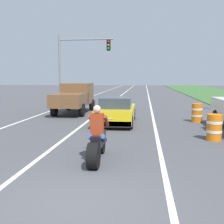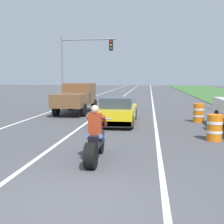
# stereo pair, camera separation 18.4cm
# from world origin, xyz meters

# --- Properties ---
(ground_plane) EXTENTS (160.00, 160.00, 0.00)m
(ground_plane) POSITION_xyz_m (0.00, 0.00, 0.00)
(ground_plane) COLOR #4C4C51
(lane_stripe_left_solid) EXTENTS (0.14, 120.00, 0.01)m
(lane_stripe_left_solid) POSITION_xyz_m (-5.40, 20.00, 0.00)
(lane_stripe_left_solid) COLOR white
(lane_stripe_left_solid) RESTS_ON ground
(lane_stripe_right_solid) EXTENTS (0.14, 120.00, 0.01)m
(lane_stripe_right_solid) POSITION_xyz_m (1.80, 20.00, 0.00)
(lane_stripe_right_solid) COLOR white
(lane_stripe_right_solid) RESTS_ON ground
(lane_stripe_centre_dashed) EXTENTS (0.14, 120.00, 0.01)m
(lane_stripe_centre_dashed) POSITION_xyz_m (-1.80, 20.00, 0.00)
(lane_stripe_centre_dashed) COLOR white
(lane_stripe_centre_dashed) RESTS_ON ground
(motorcycle_with_rider) EXTENTS (0.70, 2.21, 1.62)m
(motorcycle_with_rider) POSITION_xyz_m (-0.03, 2.66, 0.59)
(motorcycle_with_rider) COLOR black
(motorcycle_with_rider) RESTS_ON ground
(sports_car_yellow) EXTENTS (1.84, 4.30, 1.37)m
(sports_car_yellow) POSITION_xyz_m (-0.17, 9.41, 0.63)
(sports_car_yellow) COLOR yellow
(sports_car_yellow) RESTS_ON ground
(pickup_truck_left_lane_brown) EXTENTS (2.02, 4.80, 1.98)m
(pickup_truck_left_lane_brown) POSITION_xyz_m (-3.39, 13.36, 1.11)
(pickup_truck_left_lane_brown) COLOR brown
(pickup_truck_left_lane_brown) RESTS_ON ground
(traffic_light_mast_near) EXTENTS (4.80, 0.34, 6.00)m
(traffic_light_mast_near) POSITION_xyz_m (-4.64, 19.16, 4.01)
(traffic_light_mast_near) COLOR gray
(traffic_light_mast_near) RESTS_ON ground
(construction_barrel_nearest) EXTENTS (0.58, 0.58, 1.00)m
(construction_barrel_nearest) POSITION_xyz_m (3.92, 5.89, 0.50)
(construction_barrel_nearest) COLOR orange
(construction_barrel_nearest) RESTS_ON ground
(construction_barrel_mid) EXTENTS (0.58, 0.58, 1.00)m
(construction_barrel_mid) POSITION_xyz_m (4.08, 10.37, 0.50)
(construction_barrel_mid) COLOR orange
(construction_barrel_mid) RESTS_ON ground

